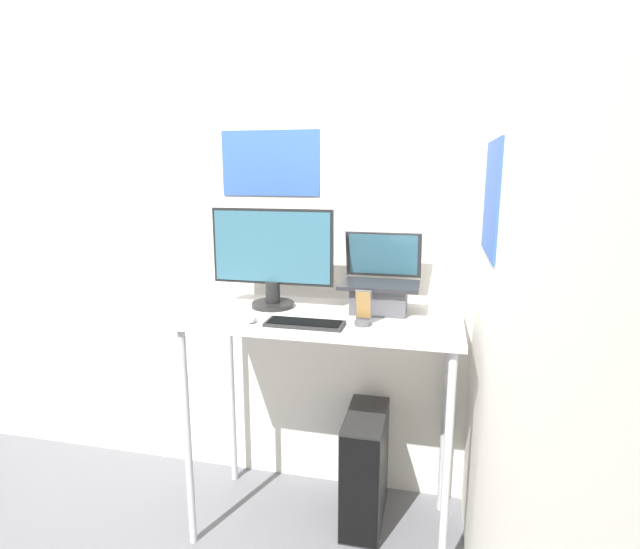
{
  "coord_description": "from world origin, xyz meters",
  "views": [
    {
      "loc": [
        0.46,
        -1.73,
        1.65
      ],
      "look_at": [
        -0.01,
        0.29,
        1.21
      ],
      "focal_mm": 28.0,
      "sensor_mm": 36.0,
      "label": 1
    }
  ],
  "objects_px": {
    "monitor": "(272,259)",
    "keyboard": "(305,323)",
    "mouse": "(252,320)",
    "computer_tower": "(365,468)",
    "cell_phone": "(363,314)",
    "laptop": "(380,290)"
  },
  "relations": [
    {
      "from": "laptop",
      "to": "monitor",
      "type": "bearing_deg",
      "value": -176.32
    },
    {
      "from": "computer_tower",
      "to": "mouse",
      "type": "bearing_deg",
      "value": -149.95
    },
    {
      "from": "laptop",
      "to": "mouse",
      "type": "distance_m",
      "value": 0.57
    },
    {
      "from": "keyboard",
      "to": "cell_phone",
      "type": "height_order",
      "value": "cell_phone"
    },
    {
      "from": "keyboard",
      "to": "cell_phone",
      "type": "distance_m",
      "value": 0.24
    },
    {
      "from": "mouse",
      "to": "computer_tower",
      "type": "relative_size",
      "value": 0.11
    },
    {
      "from": "laptop",
      "to": "mouse",
      "type": "bearing_deg",
      "value": -149.28
    },
    {
      "from": "laptop",
      "to": "cell_phone",
      "type": "height_order",
      "value": "laptop"
    },
    {
      "from": "laptop",
      "to": "mouse",
      "type": "xyz_separation_m",
      "value": [
        -0.49,
        -0.29,
        -0.08
      ]
    },
    {
      "from": "mouse",
      "to": "monitor",
      "type": "bearing_deg",
      "value": 89.02
    },
    {
      "from": "monitor",
      "to": "cell_phone",
      "type": "height_order",
      "value": "monitor"
    },
    {
      "from": "monitor",
      "to": "keyboard",
      "type": "distance_m",
      "value": 0.39
    },
    {
      "from": "keyboard",
      "to": "cell_phone",
      "type": "bearing_deg",
      "value": 15.32
    },
    {
      "from": "laptop",
      "to": "monitor",
      "type": "distance_m",
      "value": 0.5
    },
    {
      "from": "cell_phone",
      "to": "computer_tower",
      "type": "relative_size",
      "value": 0.27
    },
    {
      "from": "mouse",
      "to": "computer_tower",
      "type": "xyz_separation_m",
      "value": [
        0.44,
        0.26,
        -0.77
      ]
    },
    {
      "from": "cell_phone",
      "to": "keyboard",
      "type": "bearing_deg",
      "value": -164.68
    },
    {
      "from": "monitor",
      "to": "keyboard",
      "type": "xyz_separation_m",
      "value": [
        0.21,
        -0.24,
        -0.21
      ]
    },
    {
      "from": "keyboard",
      "to": "computer_tower",
      "type": "height_order",
      "value": "keyboard"
    },
    {
      "from": "monitor",
      "to": "computer_tower",
      "type": "distance_m",
      "value": 1.07
    },
    {
      "from": "laptop",
      "to": "monitor",
      "type": "height_order",
      "value": "monitor"
    },
    {
      "from": "monitor",
      "to": "mouse",
      "type": "xyz_separation_m",
      "value": [
        -0.0,
        -0.26,
        -0.21
      ]
    }
  ]
}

